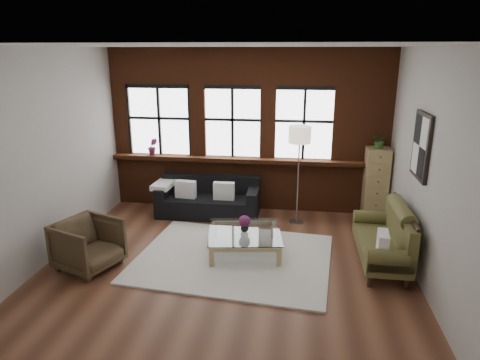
# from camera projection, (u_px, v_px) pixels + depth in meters

# --- Properties ---
(floor) EXTENTS (5.50, 5.50, 0.00)m
(floor) POSITION_uv_depth(u_px,v_px,m) (228.00, 262.00, 6.62)
(floor) COLOR #56301F
(floor) RESTS_ON ground
(ceiling) EXTENTS (5.50, 5.50, 0.00)m
(ceiling) POSITION_uv_depth(u_px,v_px,m) (226.00, 46.00, 5.68)
(ceiling) COLOR white
(ceiling) RESTS_ON ground
(wall_back) EXTENTS (5.50, 0.00, 5.50)m
(wall_back) POSITION_uv_depth(u_px,v_px,m) (248.00, 131.00, 8.52)
(wall_back) COLOR #B1ACA5
(wall_back) RESTS_ON ground
(wall_front) EXTENTS (5.50, 0.00, 5.50)m
(wall_front) POSITION_uv_depth(u_px,v_px,m) (181.00, 232.00, 3.78)
(wall_front) COLOR #B1ACA5
(wall_front) RESTS_ON ground
(wall_left) EXTENTS (0.00, 5.00, 5.00)m
(wall_left) POSITION_uv_depth(u_px,v_px,m) (50.00, 156.00, 6.51)
(wall_left) COLOR #B1ACA5
(wall_left) RESTS_ON ground
(wall_right) EXTENTS (0.00, 5.00, 5.00)m
(wall_right) POSITION_uv_depth(u_px,v_px,m) (427.00, 169.00, 5.79)
(wall_right) COLOR #B1ACA5
(wall_right) RESTS_ON ground
(brick_backwall) EXTENTS (5.50, 0.12, 3.20)m
(brick_backwall) POSITION_uv_depth(u_px,v_px,m) (248.00, 131.00, 8.46)
(brick_backwall) COLOR #602C16
(brick_backwall) RESTS_ON floor
(sill_ledge) EXTENTS (5.50, 0.30, 0.08)m
(sill_ledge) POSITION_uv_depth(u_px,v_px,m) (247.00, 160.00, 8.54)
(sill_ledge) COLOR #602C16
(sill_ledge) RESTS_ON brick_backwall
(window_left) EXTENTS (1.38, 0.10, 1.50)m
(window_left) POSITION_uv_depth(u_px,v_px,m) (160.00, 122.00, 8.66)
(window_left) COLOR black
(window_left) RESTS_ON brick_backwall
(window_mid) EXTENTS (1.38, 0.10, 1.50)m
(window_mid) POSITION_uv_depth(u_px,v_px,m) (233.00, 123.00, 8.47)
(window_mid) COLOR black
(window_mid) RESTS_ON brick_backwall
(window_right) EXTENTS (1.38, 0.10, 1.50)m
(window_right) POSITION_uv_depth(u_px,v_px,m) (304.00, 125.00, 8.29)
(window_right) COLOR black
(window_right) RESTS_ON brick_backwall
(wall_poster) EXTENTS (0.05, 0.74, 0.94)m
(wall_poster) POSITION_uv_depth(u_px,v_px,m) (421.00, 146.00, 6.01)
(wall_poster) COLOR black
(wall_poster) RESTS_ON wall_right
(shag_rug) EXTENTS (3.18, 2.61, 0.03)m
(shag_rug) POSITION_uv_depth(u_px,v_px,m) (233.00, 258.00, 6.71)
(shag_rug) COLOR beige
(shag_rug) RESTS_ON floor
(dark_sofa) EXTENTS (1.98, 0.80, 0.72)m
(dark_sofa) POSITION_uv_depth(u_px,v_px,m) (208.00, 198.00, 8.40)
(dark_sofa) COLOR black
(dark_sofa) RESTS_ON floor
(pillow_a) EXTENTS (0.41, 0.18, 0.34)m
(pillow_a) POSITION_uv_depth(u_px,v_px,m) (186.00, 189.00, 8.31)
(pillow_a) COLOR white
(pillow_a) RESTS_ON dark_sofa
(pillow_b) EXTENTS (0.40, 0.14, 0.34)m
(pillow_b) POSITION_uv_depth(u_px,v_px,m) (224.00, 191.00, 8.21)
(pillow_b) COLOR white
(pillow_b) RESTS_ON dark_sofa
(vintage_settee) EXTENTS (0.74, 1.66, 0.89)m
(vintage_settee) POSITION_uv_depth(u_px,v_px,m) (381.00, 237.00, 6.45)
(vintage_settee) COLOR brown
(vintage_settee) RESTS_ON floor
(pillow_settee) EXTENTS (0.18, 0.39, 0.34)m
(pillow_settee) POSITION_uv_depth(u_px,v_px,m) (383.00, 244.00, 5.94)
(pillow_settee) COLOR white
(pillow_settee) RESTS_ON vintage_settee
(armchair) EXTENTS (1.06, 1.04, 0.75)m
(armchair) POSITION_uv_depth(u_px,v_px,m) (88.00, 245.00, 6.34)
(armchair) COLOR #423321
(armchair) RESTS_ON floor
(coffee_table) EXTENTS (1.29, 1.29, 0.38)m
(coffee_table) POSITION_uv_depth(u_px,v_px,m) (244.00, 242.00, 6.87)
(coffee_table) COLOR tan
(coffee_table) RESTS_ON shag_rug
(vase) EXTENTS (0.15, 0.15, 0.14)m
(vase) POSITION_uv_depth(u_px,v_px,m) (245.00, 227.00, 6.80)
(vase) COLOR #B2B2B2
(vase) RESTS_ON coffee_table
(flowers) EXTENTS (0.19, 0.19, 0.19)m
(flowers) POSITION_uv_depth(u_px,v_px,m) (245.00, 221.00, 6.77)
(flowers) COLOR #6C2554
(flowers) RESTS_ON vase
(drawer_chest) EXTENTS (0.43, 0.43, 1.39)m
(drawer_chest) POSITION_uv_depth(u_px,v_px,m) (376.00, 184.00, 8.14)
(drawer_chest) COLOR tan
(drawer_chest) RESTS_ON floor
(potted_plant_top) EXTENTS (0.32, 0.30, 0.30)m
(potted_plant_top) POSITION_uv_depth(u_px,v_px,m) (380.00, 140.00, 7.89)
(potted_plant_top) COLOR #2D5923
(potted_plant_top) RESTS_ON drawer_chest
(floor_lamp) EXTENTS (0.40, 0.40, 1.99)m
(floor_lamp) POSITION_uv_depth(u_px,v_px,m) (298.00, 172.00, 7.85)
(floor_lamp) COLOR #A5A5A8
(floor_lamp) RESTS_ON floor
(sill_plant) EXTENTS (0.24, 0.22, 0.36)m
(sill_plant) POSITION_uv_depth(u_px,v_px,m) (153.00, 147.00, 8.70)
(sill_plant) COLOR #6C2554
(sill_plant) RESTS_ON sill_ledge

